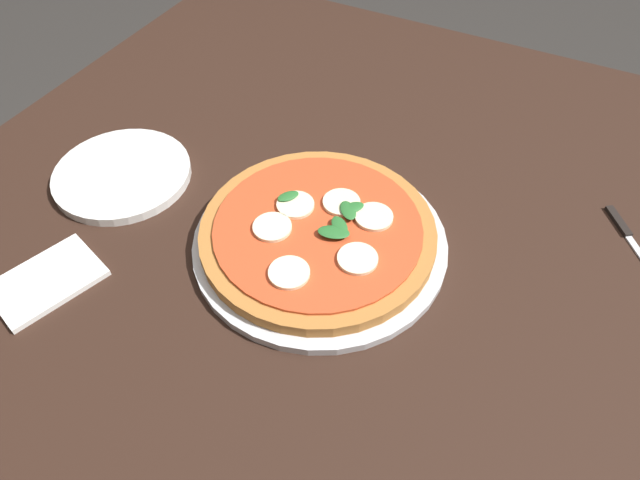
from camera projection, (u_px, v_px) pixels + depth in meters
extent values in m
plane|color=#2D2B28|center=(314.00, 440.00, 1.30)|extent=(6.00, 6.00, 0.00)
cube|color=black|center=(310.00, 245.00, 0.79)|extent=(1.25, 1.14, 0.04)
cube|color=black|center=(246.00, 132.00, 1.52)|extent=(0.07, 0.07, 0.67)
cube|color=black|center=(628.00, 260.00, 1.23)|extent=(0.07, 0.07, 0.67)
cylinder|color=silver|center=(320.00, 242.00, 0.76)|extent=(0.34, 0.34, 0.01)
cylinder|color=#B27033|center=(318.00, 233.00, 0.75)|extent=(0.31, 0.31, 0.02)
cylinder|color=#CC4723|center=(318.00, 227.00, 0.74)|extent=(0.28, 0.28, 0.00)
cylinder|color=beige|center=(289.00, 273.00, 0.68)|extent=(0.05, 0.05, 0.00)
cylinder|color=beige|center=(358.00, 259.00, 0.70)|extent=(0.05, 0.05, 0.00)
cylinder|color=beige|center=(374.00, 217.00, 0.74)|extent=(0.05, 0.05, 0.00)
cylinder|color=beige|center=(341.00, 202.00, 0.76)|extent=(0.05, 0.05, 0.00)
cylinder|color=beige|center=(295.00, 205.00, 0.76)|extent=(0.05, 0.05, 0.00)
cylinder|color=beige|center=(272.00, 227.00, 0.73)|extent=(0.05, 0.05, 0.00)
ellipsoid|color=#286B2D|center=(348.00, 210.00, 0.75)|extent=(0.04, 0.04, 0.00)
ellipsoid|color=#286B2D|center=(288.00, 196.00, 0.76)|extent=(0.04, 0.03, 0.00)
ellipsoid|color=#286B2D|center=(334.00, 232.00, 0.72)|extent=(0.03, 0.05, 0.00)
ellipsoid|color=#286B2D|center=(352.00, 207.00, 0.75)|extent=(0.04, 0.04, 0.00)
ellipsoid|color=#286B2D|center=(340.00, 225.00, 0.73)|extent=(0.04, 0.04, 0.00)
cylinder|color=white|center=(122.00, 174.00, 0.84)|extent=(0.20, 0.20, 0.01)
cube|color=white|center=(47.00, 281.00, 0.72)|extent=(0.15, 0.13, 0.01)
cube|color=black|center=(618.00, 221.00, 0.79)|extent=(0.05, 0.04, 0.01)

